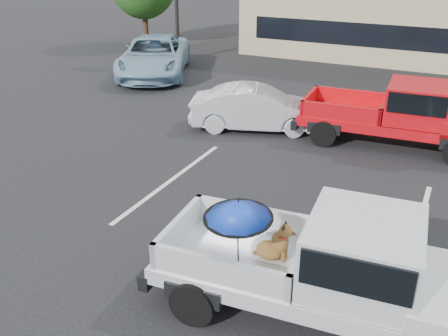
{
  "coord_description": "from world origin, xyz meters",
  "views": [
    {
      "loc": [
        3.32,
        -7.75,
        5.61
      ],
      "look_at": [
        -0.86,
        0.71,
        1.3
      ],
      "focal_mm": 40.0,
      "sensor_mm": 36.0,
      "label": 1
    }
  ],
  "objects": [
    {
      "name": "silver_pickup",
      "position": [
        2.18,
        -1.22,
        1.05
      ],
      "size": [
        5.83,
        2.46,
        2.06
      ],
      "rotation": [
        0.0,
        0.0,
        0.08
      ],
      "color": "black",
      "rests_on": "ground"
    },
    {
      "name": "blue_suv",
      "position": [
        -9.49,
        11.08,
        0.85
      ],
      "size": [
        5.2,
        6.74,
        1.7
      ],
      "primitive_type": "imported",
      "rotation": [
        0.0,
        0.0,
        0.45
      ],
      "color": "#7C9EBA",
      "rests_on": "ground"
    },
    {
      "name": "stripe_left",
      "position": [
        -3.0,
        2.0,
        0.0
      ],
      "size": [
        0.12,
        5.0,
        0.01
      ],
      "primitive_type": "cube",
      "color": "silver",
      "rests_on": "ground"
    },
    {
      "name": "red_pickup",
      "position": [
        2.03,
        7.1,
        1.04
      ],
      "size": [
        5.91,
        2.43,
        1.91
      ],
      "rotation": [
        0.0,
        0.0,
        0.06
      ],
      "color": "black",
      "rests_on": "ground"
    },
    {
      "name": "ground",
      "position": [
        0.0,
        0.0,
        0.0
      ],
      "size": [
        90.0,
        90.0,
        0.0
      ],
      "primitive_type": "plane",
      "color": "black",
      "rests_on": "ground"
    },
    {
      "name": "stripe_right",
      "position": [
        3.0,
        2.0,
        0.0
      ],
      "size": [
        0.12,
        5.0,
        0.01
      ],
      "primitive_type": "cube",
      "color": "silver",
      "rests_on": "ground"
    },
    {
      "name": "silver_sedan",
      "position": [
        -2.53,
        6.5,
        0.7
      ],
      "size": [
        4.49,
        2.78,
        1.4
      ],
      "primitive_type": "imported",
      "rotation": [
        0.0,
        0.0,
        1.9
      ],
      "color": "silver",
      "rests_on": "ground"
    }
  ]
}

